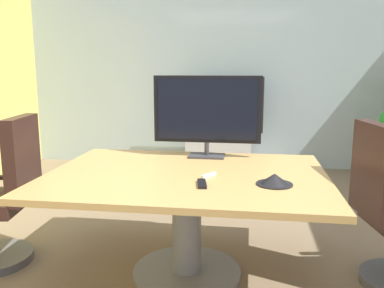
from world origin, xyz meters
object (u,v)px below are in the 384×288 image
(conference_table, at_px, (187,197))
(tv_monitor, at_px, (207,112))
(office_chair_left, at_px, (2,203))
(remote_control, at_px, (202,184))
(conference_phone, at_px, (275,180))
(wall_display_unit, at_px, (219,139))

(conference_table, bearing_deg, tv_monitor, 81.22)
(office_chair_left, height_order, remote_control, office_chair_left)
(conference_phone, relative_size, remote_control, 1.29)
(remote_control, bearing_deg, tv_monitor, 84.36)
(office_chair_left, xyz_separation_m, conference_phone, (1.93, -0.18, 0.31))
(office_chair_left, bearing_deg, wall_display_unit, 146.73)
(conference_table, distance_m, conference_phone, 0.64)
(remote_control, bearing_deg, wall_display_unit, 82.92)
(conference_table, distance_m, office_chair_left, 1.36)
(tv_monitor, bearing_deg, office_chair_left, -159.43)
(wall_display_unit, bearing_deg, conference_table, -89.78)
(office_chair_left, bearing_deg, conference_phone, 75.70)
(conference_table, bearing_deg, office_chair_left, -179.09)
(office_chair_left, height_order, wall_display_unit, wall_display_unit)
(wall_display_unit, relative_size, conference_phone, 5.95)
(conference_phone, distance_m, remote_control, 0.44)
(office_chair_left, xyz_separation_m, tv_monitor, (1.44, 0.54, 0.63))
(tv_monitor, xyz_separation_m, wall_display_unit, (-0.09, 2.43, -0.65))
(conference_table, bearing_deg, conference_phone, -19.72)
(office_chair_left, height_order, conference_phone, office_chair_left)
(conference_table, bearing_deg, remote_control, -63.62)
(tv_monitor, bearing_deg, conference_table, -98.78)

